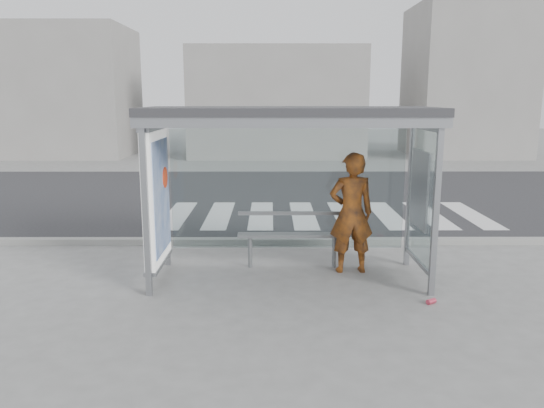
{
  "coord_description": "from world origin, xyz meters",
  "views": [
    {
      "loc": [
        -0.28,
        -7.82,
        2.76
      ],
      "look_at": [
        -0.26,
        0.2,
        1.14
      ],
      "focal_mm": 35.0,
      "sensor_mm": 36.0,
      "label": 1
    }
  ],
  "objects_px": {
    "person": "(351,213)",
    "soda_can": "(431,301)",
    "bench": "(292,235)",
    "bus_shelter": "(264,150)"
  },
  "relations": [
    {
      "from": "person",
      "to": "soda_can",
      "type": "bearing_deg",
      "value": 119.63
    },
    {
      "from": "bench",
      "to": "soda_can",
      "type": "xyz_separation_m",
      "value": [
        1.83,
        -1.62,
        -0.51
      ]
    },
    {
      "from": "bus_shelter",
      "to": "person",
      "type": "xyz_separation_m",
      "value": [
        1.37,
        0.29,
        -1.02
      ]
    },
    {
      "from": "bench",
      "to": "soda_can",
      "type": "bearing_deg",
      "value": -41.42
    },
    {
      "from": "bench",
      "to": "soda_can",
      "type": "relative_size",
      "value": 13.35
    },
    {
      "from": "person",
      "to": "bench",
      "type": "bearing_deg",
      "value": -18.06
    },
    {
      "from": "person",
      "to": "bus_shelter",
      "type": "bearing_deg",
      "value": 8.09
    },
    {
      "from": "person",
      "to": "bench",
      "type": "relative_size",
      "value": 1.08
    },
    {
      "from": "bench",
      "to": "soda_can",
      "type": "height_order",
      "value": "bench"
    },
    {
      "from": "bus_shelter",
      "to": "person",
      "type": "height_order",
      "value": "bus_shelter"
    }
  ]
}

